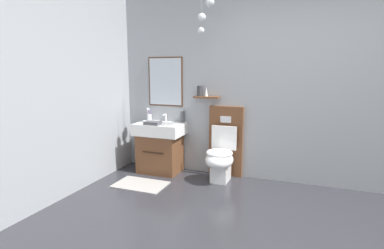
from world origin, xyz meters
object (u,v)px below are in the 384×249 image
(toothbrush_cup, at_px, (149,117))
(folded_hand_towel, at_px, (153,123))
(vanity_sink_left, at_px, (160,146))
(toilet, at_px, (223,153))
(soap_dispenser, at_px, (182,117))

(toothbrush_cup, relative_size, folded_hand_towel, 0.87)
(vanity_sink_left, height_order, toilet, toilet)
(soap_dispenser, bearing_deg, toilet, -14.39)
(soap_dispenser, height_order, folded_hand_towel, soap_dispenser)
(toilet, relative_size, toothbrush_cup, 5.22)
(vanity_sink_left, bearing_deg, toilet, 0.58)
(vanity_sink_left, relative_size, toothbrush_cup, 3.83)
(toilet, xyz_separation_m, toothbrush_cup, (-1.22, 0.16, 0.41))
(vanity_sink_left, bearing_deg, soap_dispenser, 32.79)
(folded_hand_towel, bearing_deg, vanity_sink_left, 75.00)
(vanity_sink_left, xyz_separation_m, toilet, (0.95, 0.01, -0.01))
(toilet, bearing_deg, vanity_sink_left, -179.42)
(vanity_sink_left, xyz_separation_m, toothbrush_cup, (-0.27, 0.17, 0.40))
(toothbrush_cup, distance_m, soap_dispenser, 0.55)
(vanity_sink_left, bearing_deg, toothbrush_cup, 147.83)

